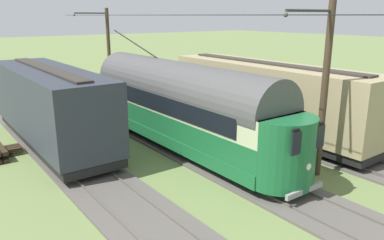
{
  "coord_description": "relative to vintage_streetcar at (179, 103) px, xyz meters",
  "views": [
    {
      "loc": [
        10.44,
        17.94,
        6.47
      ],
      "look_at": [
        0.34,
        4.31,
        1.79
      ],
      "focal_mm": 35.52,
      "sensor_mm": 36.0,
      "label": 1
    }
  ],
  "objects": [
    {
      "name": "coach_adjacent",
      "position": [
        -5.15,
        1.13,
        -0.09
      ],
      "size": [
        2.96,
        13.07,
        3.85
      ],
      "color": "tan",
      "rests_on": "ground"
    },
    {
      "name": "boxcar_far_siding",
      "position": [
        5.14,
        -3.87,
        -0.09
      ],
      "size": [
        2.96,
        11.18,
        3.85
      ],
      "color": "#2D333D",
      "rests_on": "ground"
    },
    {
      "name": "track_streetcar_siding",
      "position": [
        -5.15,
        -3.1,
        -2.2
      ],
      "size": [
        2.8,
        80.0,
        0.18
      ],
      "color": "#56514C",
      "rests_on": "ground"
    },
    {
      "name": "track_adjacent_siding",
      "position": [
        0.0,
        -3.1,
        -2.2
      ],
      "size": [
        2.8,
        80.0,
        0.18
      ],
      "color": "#56514C",
      "rests_on": "ground"
    },
    {
      "name": "catenary_pole_mid_near",
      "position": [
        -2.53,
        6.38,
        1.43
      ],
      "size": [
        2.83,
        0.28,
        7.03
      ],
      "color": "#423323",
      "rests_on": "ground"
    },
    {
      "name": "track_third_siding",
      "position": [
        5.15,
        -3.1,
        -2.2
      ],
      "size": [
        2.8,
        80.0,
        0.18
      ],
      "color": "#56514C",
      "rests_on": "ground"
    },
    {
      "name": "switch_stand",
      "position": [
        -6.88,
        -11.53,
        -1.55
      ],
      "size": [
        0.5,
        0.3,
        1.24
      ],
      "color": "black",
      "rests_on": "ground"
    },
    {
      "name": "catenary_pole_foreground",
      "position": [
        -2.53,
        -13.71,
        1.43
      ],
      "size": [
        2.83,
        0.28,
        7.03
      ],
      "color": "#423323",
      "rests_on": "ground"
    },
    {
      "name": "overhead_wire_run",
      "position": [
        -0.05,
        5.65,
        4.24
      ],
      "size": [
        2.62,
        44.19,
        0.18
      ],
      "color": "black",
      "rests_on": "ground"
    },
    {
      "name": "vintage_streetcar",
      "position": [
        0.0,
        0.0,
        0.0
      ],
      "size": [
        2.65,
        15.63,
        5.43
      ],
      "color": "#196033",
      "rests_on": "ground"
    },
    {
      "name": "ground_plane",
      "position": [
        0.0,
        -2.78,
        -2.25
      ],
      "size": [
        220.0,
        220.0,
        0.0
      ],
      "primitive_type": "plane",
      "color": "olive"
    }
  ]
}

